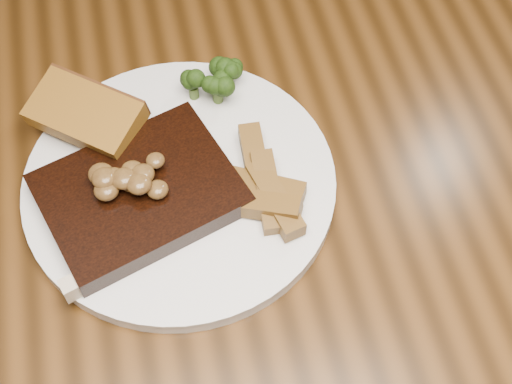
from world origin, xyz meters
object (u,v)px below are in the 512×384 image
Objects in this scene: plate at (180,184)px; garlic_bread at (89,127)px; chair_far at (250,5)px; steak at (140,194)px; potato_wedges at (260,174)px; dining_table at (244,254)px.

garlic_bread reaches higher than plate.
chair_far is 0.69m from steak.
plate is (-0.19, -0.55, 0.31)m from chair_far.
potato_wedges is (-0.11, -0.57, 0.32)m from chair_far.
steak reaches higher than garlic_bread.
chair_far is 4.72× the size of steak.
chair_far is at bearing 100.19° from garlic_bread.
plate is 0.08m from potato_wedges.
dining_table is 14.93× the size of potato_wedges.
steak is at bearing 178.95° from potato_wedges.
plate is 2.83× the size of potato_wedges.
plate is (-0.05, 0.04, 0.10)m from dining_table.
garlic_bread reaches higher than dining_table.
dining_table is 0.12m from potato_wedges.
steak reaches higher than dining_table.
potato_wedges is (0.08, -0.02, 0.02)m from plate.
chair_far is 7.60× the size of garlic_bread.
steak is (-0.04, -0.02, 0.02)m from plate.
steak reaches higher than potato_wedges.
garlic_bread is (-0.04, 0.09, -0.00)m from steak.
dining_table is at bearing -137.17° from potato_wedges.
steak reaches higher than plate.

